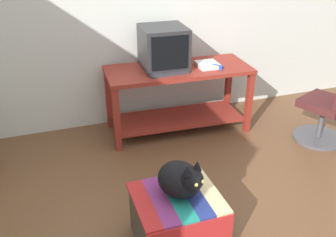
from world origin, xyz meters
The scene contains 10 objects.
ground_plane centered at (0.00, 0.00, 0.00)m, with size 14.00×14.00×0.00m, color brown.
back_wall centered at (0.00, 2.05, 1.30)m, with size 8.00×0.10×2.60m, color silver.
desk centered at (0.40, 1.60, 0.48)m, with size 1.51×0.67×0.71m.
tv_monitor centered at (0.26, 1.67, 0.91)m, with size 0.46×0.48×0.42m.
keyboard centered at (0.24, 1.47, 0.72)m, with size 0.40×0.15×0.02m, color #333338.
book centered at (0.70, 1.54, 0.73)m, with size 0.21×0.24×0.04m, color white.
ottoman_with_blanket centered at (-0.19, 0.05, 0.19)m, with size 0.58×0.53×0.38m.
cat centered at (-0.15, 0.07, 0.51)m, with size 0.37×0.43×0.31m.
office_chair centered at (1.74, 0.86, 0.39)m, with size 0.55×0.55×0.89m.
stapler centered at (0.77, 1.44, 0.73)m, with size 0.04×0.11×0.04m, color #2342B7.
Camera 1 is at (-0.91, -1.85, 2.02)m, focal length 40.58 mm.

